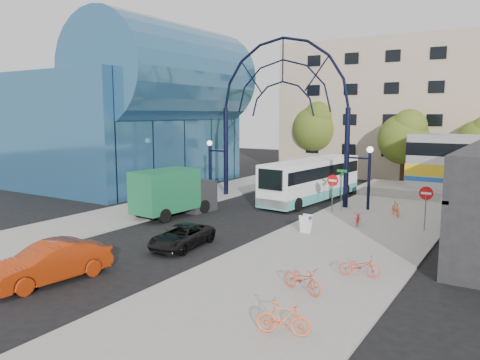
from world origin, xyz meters
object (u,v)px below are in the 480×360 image
Objects in this scene: bike_near_b at (396,208)px; sandwich_board at (306,222)px; tree_north_a at (405,136)px; green_truck at (174,192)px; city_bus at (312,179)px; bike_far_a at (360,266)px; bike_far_c at (302,279)px; street_name_sign at (342,181)px; black_suv at (182,236)px; red_sedan at (50,263)px; do_not_enter_sign at (426,198)px; tree_north_b at (317,126)px; bike_near_a at (358,218)px; bike_far_b at (283,319)px; gateway_arch at (283,86)px; stop_sign at (333,184)px.

sandwich_board is at bearing -143.39° from bike_near_b.
green_truck is at bearing -116.15° from tree_north_a.
city_bus is at bearing -113.44° from tree_north_a.
city_bus reaches higher than bike_far_a.
bike_near_b is 0.88× the size of bike_far_c.
bike_near_b is 14.97m from bike_far_c.
black_suv is at bearing -107.38° from street_name_sign.
do_not_enter_sign is at bearing 64.61° from red_sedan.
street_name_sign reaches higher than bike_near_b.
tree_north_a is 25.86m from bike_far_a.
city_bus reaches higher than bike_far_c.
bike_near_a is (11.29, -20.53, -4.75)m from tree_north_b.
bike_far_b is (1.29, -18.37, 0.02)m from bike_near_b.
tree_north_a is 22.43m from green_truck.
gateway_arch reaches higher than tree_north_b.
street_name_sign is at bearing 41.68° from green_truck.
green_truck is 3.43× the size of bike_far_c.
tree_north_a reaches higher than do_not_enter_sign.
tree_north_b reaches higher than bike_far_a.
bike_near_b is at bearing 54.10° from black_suv.
gateway_arch is 2.19× the size of green_truck.
bike_near_a is at bearing 27.15° from bike_far_c.
bike_far_a is at bearing -54.91° from city_bus.
tree_north_b reaches higher than sandwich_board.
tree_north_a is at bearing 80.93° from bike_near_a.
bike_near_b is 12.38m from bike_far_a.
bike_far_a is at bearing -112.21° from bike_near_b.
tree_north_b is at bearing 103.68° from gateway_arch.
tree_north_a is 4.33× the size of bike_far_a.
black_suv is 14.49m from bike_near_b.
sandwich_board is at bearing -68.41° from tree_north_b.
sandwich_board is 0.12× the size of tree_north_b.
bike_far_a is at bearing 42.31° from red_sedan.
bike_far_c reaches higher than bike_far_a.
green_truck is at bearing 77.03° from bike_far_c.
bike_near_b is at bearing 57.03° from bike_near_a.
bike_near_b is at bearing 14.58° from stop_sign.
stop_sign is 4.25m from bike_near_b.
tree_north_b reaches higher than black_suv.
bike_far_a is 0.89× the size of bike_far_c.
bike_near_a is at bearing -55.35° from street_name_sign.
tree_north_b is 24.23m from green_truck.
tree_north_b is (-14.88, 19.93, 3.29)m from do_not_enter_sign.
do_not_enter_sign is 13.59m from black_suv.
stop_sign is at bearing -64.17° from tree_north_b.
bike_far_b is (3.85, -31.29, -3.98)m from tree_north_a.
bike_near_a is (5.71, -6.34, -1.12)m from city_bus.
gateway_arch is at bearing 22.91° from bike_far_a.
bike_far_b is (13.65, -11.35, -0.91)m from green_truck.
tree_north_b is 4.95× the size of bike_far_a.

